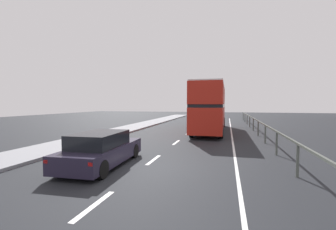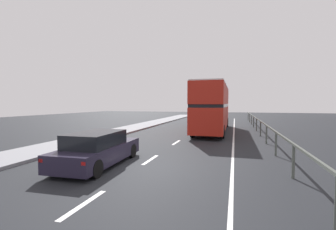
% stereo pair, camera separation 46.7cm
% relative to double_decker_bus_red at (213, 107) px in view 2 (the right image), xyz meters
% --- Properties ---
extents(ground_plane, '(75.21, 120.00, 0.10)m').
position_rel_double_decker_bus_red_xyz_m(ground_plane, '(-1.72, -12.92, -2.31)').
color(ground_plane, black).
extents(near_sidewalk_kerb, '(2.76, 80.00, 0.14)m').
position_rel_double_decker_bus_red_xyz_m(near_sidewalk_kerb, '(-7.96, -12.92, -2.19)').
color(near_sidewalk_kerb, gray).
rests_on(near_sidewalk_kerb, ground).
extents(lane_paint_markings, '(3.73, 46.00, 0.01)m').
position_rel_double_decker_bus_red_xyz_m(lane_paint_markings, '(0.63, -4.06, -2.25)').
color(lane_paint_markings, silver).
rests_on(lane_paint_markings, ground).
extents(bridge_side_railing, '(0.10, 42.00, 1.21)m').
position_rel_double_decker_bus_red_xyz_m(bridge_side_railing, '(3.87, -3.92, -1.29)').
color(bridge_side_railing, '#4E554D').
rests_on(bridge_side_railing, ground).
extents(double_decker_bus_red, '(2.51, 11.49, 4.21)m').
position_rel_double_decker_bus_red_xyz_m(double_decker_bus_red, '(0.00, 0.00, 0.00)').
color(double_decker_bus_red, '#AD1F14').
rests_on(double_decker_bus_red, ground).
extents(hatchback_car_near, '(1.98, 4.59, 1.39)m').
position_rel_double_decker_bus_red_xyz_m(hatchback_car_near, '(-3.48, -13.02, -1.59)').
color(hatchback_car_near, '#231D30').
rests_on(hatchback_car_near, ground).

